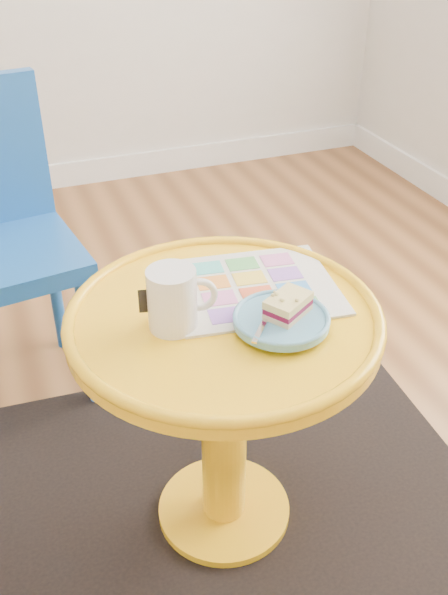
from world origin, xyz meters
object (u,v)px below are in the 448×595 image
object	(u,v)px
mug	(174,297)
newspaper	(253,287)
side_table	(224,380)
plate	(281,320)

from	to	relation	value
mug	newspaper	bearing A→B (deg)	34.03
side_table	newspaper	xyz separation A→B (m)	(0.09, 0.07, 0.17)
newspaper	plate	size ratio (longest dim) A/B	1.86
side_table	mug	size ratio (longest dim) A/B	4.72
side_table	mug	xyz separation A→B (m)	(-0.10, -0.00, 0.23)
side_table	plate	distance (m)	0.22
side_table	mug	world-z (taller)	mug
newspaper	plate	xyz separation A→B (m)	(-0.01, -0.15, 0.02)
side_table	newspaper	bearing A→B (deg)	36.59
side_table	newspaper	distance (m)	0.21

